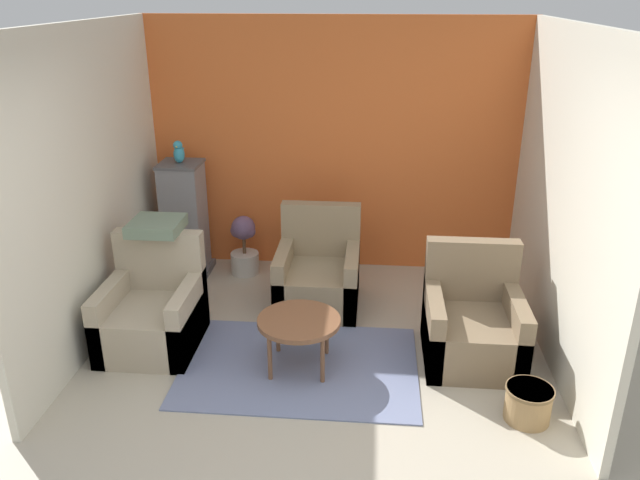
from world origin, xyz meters
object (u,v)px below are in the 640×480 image
(armchair_left, at_px, (153,314))
(parrot, at_px, (179,152))
(potted_plant, at_px, (244,245))
(armchair_right, at_px, (472,326))
(armchair_middle, at_px, (318,277))
(wicker_basket, at_px, (528,402))
(birdcage, at_px, (185,220))
(coffee_table, at_px, (299,324))

(armchair_left, height_order, parrot, parrot)
(potted_plant, bearing_deg, armchair_right, -33.52)
(armchair_middle, xyz_separation_m, wicker_basket, (1.64, -1.61, -0.15))
(birdcage, bearing_deg, armchair_middle, -22.08)
(parrot, bearing_deg, coffee_table, -50.34)
(birdcage, height_order, potted_plant, birdcage)
(coffee_table, relative_size, wicker_basket, 1.96)
(armchair_right, bearing_deg, wicker_basket, -69.40)
(armchair_right, bearing_deg, potted_plant, 146.48)
(armchair_left, xyz_separation_m, armchair_middle, (1.33, 0.86, 0.00))
(armchair_middle, bearing_deg, wicker_basket, -44.54)
(coffee_table, xyz_separation_m, birdcage, (-1.41, 1.70, 0.20))
(coffee_table, xyz_separation_m, armchair_right, (1.39, 0.28, -0.11))
(armchair_left, distance_m, parrot, 1.79)
(armchair_left, height_order, wicker_basket, armchair_left)
(armchair_middle, height_order, potted_plant, armchair_middle)
(wicker_basket, bearing_deg, parrot, 144.53)
(armchair_middle, relative_size, potted_plant, 1.44)
(armchair_right, distance_m, armchair_middle, 1.58)
(wicker_basket, bearing_deg, potted_plant, 137.97)
(potted_plant, bearing_deg, parrot, -176.55)
(parrot, xyz_separation_m, potted_plant, (0.61, 0.04, -1.00))
(parrot, distance_m, wicker_basket, 3.99)
(potted_plant, bearing_deg, birdcage, -176.37)
(potted_plant, bearing_deg, coffee_table, -65.26)
(armchair_left, xyz_separation_m, armchair_right, (2.67, 0.04, 0.00))
(parrot, bearing_deg, potted_plant, 3.45)
(armchair_left, distance_m, potted_plant, 1.57)
(coffee_table, bearing_deg, birdcage, 129.70)
(potted_plant, bearing_deg, armchair_middle, -36.55)
(potted_plant, xyz_separation_m, wicker_basket, (2.49, -2.25, -0.18))
(armchair_right, relative_size, potted_plant, 1.44)
(birdcage, xyz_separation_m, wicker_basket, (3.10, -2.21, -0.46))
(armchair_left, distance_m, birdcage, 1.49)
(birdcage, relative_size, wicker_basket, 3.60)
(birdcage, bearing_deg, wicker_basket, -35.44)
(birdcage, distance_m, parrot, 0.73)
(armchair_left, relative_size, birdcage, 0.76)
(wicker_basket, bearing_deg, coffee_table, 163.22)
(parrot, height_order, wicker_basket, parrot)
(birdcage, bearing_deg, armchair_left, -84.95)
(armchair_left, bearing_deg, potted_plant, 72.15)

